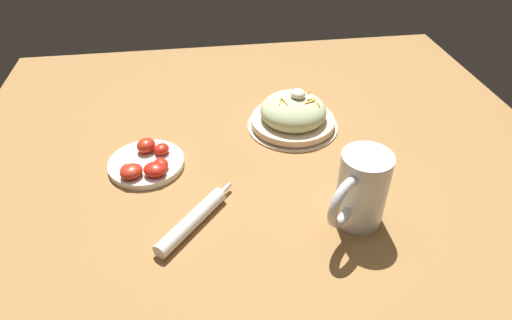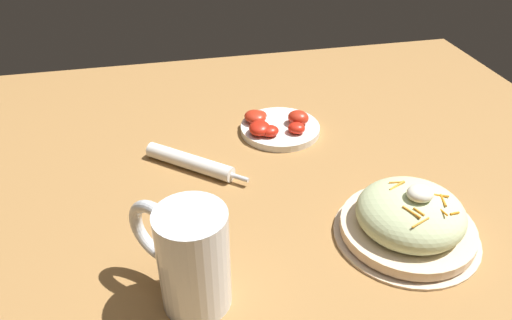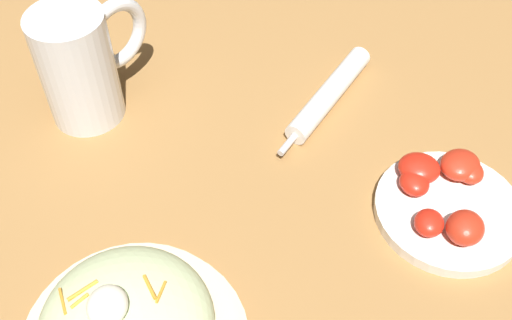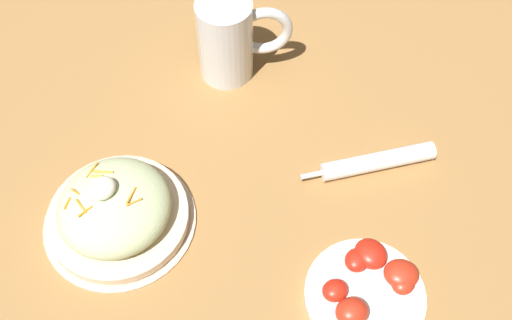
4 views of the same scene
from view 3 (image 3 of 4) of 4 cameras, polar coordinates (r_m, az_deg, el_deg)
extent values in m
plane|color=#9E703D|center=(0.74, -3.78, -3.55)|extent=(1.43, 1.43, 0.00)
cylinder|color=orange|center=(0.59, -16.09, -12.47)|extent=(0.01, 0.02, 0.01)
cylinder|color=orange|center=(0.58, -8.83, -12.02)|extent=(0.02, 0.01, 0.01)
cylinder|color=orange|center=(0.58, -9.86, -11.55)|extent=(0.03, 0.01, 0.01)
cylinder|color=orange|center=(0.60, -15.83, -11.59)|extent=(0.02, 0.03, 0.01)
cylinder|color=orange|center=(0.60, -17.55, -12.40)|extent=(0.03, 0.01, 0.01)
ellipsoid|color=white|center=(0.57, -13.65, -13.02)|extent=(0.04, 0.04, 0.02)
cylinder|color=white|center=(0.81, -16.26, 8.22)|extent=(0.10, 0.10, 0.16)
cylinder|color=orange|center=(0.83, -15.86, 6.79)|extent=(0.09, 0.09, 0.10)
cylinder|color=white|center=(0.80, -16.68, 9.66)|extent=(0.09, 0.09, 0.01)
torus|color=white|center=(0.83, -12.90, 11.32)|extent=(0.08, 0.09, 0.10)
cylinder|color=white|center=(0.85, 6.87, 6.18)|extent=(0.16, 0.15, 0.03)
cylinder|color=silver|center=(0.77, 2.96, 1.45)|extent=(0.03, 0.03, 0.01)
cylinder|color=white|center=(0.75, 17.45, -4.52)|extent=(0.17, 0.17, 0.02)
ellipsoid|color=red|center=(0.74, 14.51, -2.07)|extent=(0.04, 0.04, 0.02)
ellipsoid|color=red|center=(0.76, 14.93, -0.73)|extent=(0.06, 0.06, 0.03)
ellipsoid|color=red|center=(0.71, 15.79, -5.65)|extent=(0.05, 0.05, 0.02)
ellipsoid|color=red|center=(0.71, 18.87, -5.98)|extent=(0.06, 0.06, 0.03)
ellipsoid|color=red|center=(0.77, 19.24, -1.02)|extent=(0.04, 0.03, 0.02)
ellipsoid|color=red|center=(0.77, 18.45, -0.43)|extent=(0.06, 0.07, 0.03)
camera|label=1|loc=(1.23, -1.37, 51.40)|focal=31.26mm
camera|label=2|loc=(0.89, -60.72, 26.13)|focal=34.46mm
camera|label=4|loc=(0.42, 110.57, 31.93)|focal=42.42mm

